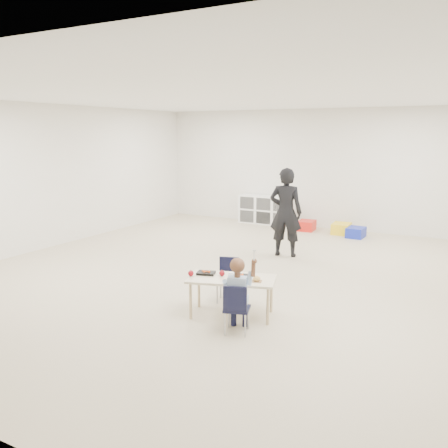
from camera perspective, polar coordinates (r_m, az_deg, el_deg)
The scene contains 16 objects.
room at distance 7.38m, azimuth 0.45°, elevation 4.36°, with size 9.00×9.02×2.80m.
table at distance 5.95m, azimuth 0.93°, elevation -8.69°, with size 1.18×0.83×0.49m.
chair_near at distance 5.46m, azimuth 1.56°, elevation -10.04°, with size 0.28×0.27×0.59m, color black, non-canonical shape.
chair_far at distance 6.41m, azimuth 0.41°, elevation -6.80°, with size 0.28×0.27×0.59m, color black, non-canonical shape.
child at distance 5.40m, azimuth 1.57°, elevation -8.37°, with size 0.39×0.39×0.92m, color #A9C1E5, non-canonical shape.
lunch_tray_near at distance 5.88m, azimuth 1.91°, elevation -6.30°, with size 0.22×0.16×0.03m, color black.
lunch_tray_far at distance 6.02m, azimuth -2.18°, elevation -5.91°, with size 0.22×0.16×0.03m, color black.
milk_carton at distance 5.73m, azimuth 0.91°, elevation -6.39°, with size 0.07×0.07×0.10m, color white.
bread_roll at distance 5.74m, azimuth 3.96°, elevation -6.58°, with size 0.09×0.09×0.07m, color tan.
apple_near at distance 5.93m, azimuth -0.25°, elevation -5.94°, with size 0.07×0.07×0.07m, color maroon.
apple_far at distance 5.94m, azimuth -4.01°, elevation -5.93°, with size 0.07×0.07×0.07m, color maroon.
cubby_shelf at distance 11.87m, azimuth 5.13°, elevation 1.70°, with size 1.40×0.40×0.70m, color white.
adult at distance 8.72m, azimuth 7.43°, elevation 1.40°, with size 0.59×0.39×1.63m, color black.
bin_red at distance 11.22m, azimuth 9.90°, elevation -0.18°, with size 0.36×0.47×0.23m, color red.
bin_yellow at distance 10.99m, azimuth 13.92°, elevation -0.54°, with size 0.38×0.49×0.24m, color yellow.
bin_blue at distance 10.70m, azimuth 15.58°, elevation -0.98°, with size 0.35×0.45×0.22m, color #1626AA.
Camera 1 is at (3.47, -6.46, 2.25)m, focal length 38.00 mm.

